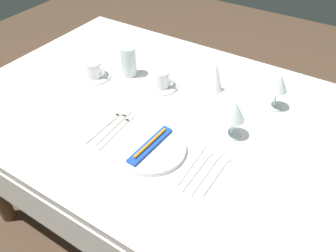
% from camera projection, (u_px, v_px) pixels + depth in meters
% --- Properties ---
extents(ground_plane, '(6.00, 6.00, 0.00)m').
position_uv_depth(ground_plane, '(179.00, 224.00, 1.79)').
color(ground_plane, '#4C3828').
extents(dining_table, '(1.80, 1.11, 0.74)m').
position_uv_depth(dining_table, '(182.00, 132.00, 1.36)').
color(dining_table, white).
rests_on(dining_table, ground).
extents(dinner_plate, '(0.25, 0.25, 0.02)m').
position_uv_depth(dinner_plate, '(149.00, 148.00, 1.16)').
color(dinner_plate, white).
rests_on(dinner_plate, dining_table).
extents(toothbrush_package, '(0.05, 0.21, 0.02)m').
position_uv_depth(toothbrush_package, '(149.00, 144.00, 1.15)').
color(toothbrush_package, blue).
rests_on(toothbrush_package, dinner_plate).
extents(fork_outer, '(0.03, 0.22, 0.00)m').
position_uv_depth(fork_outer, '(118.00, 130.00, 1.23)').
color(fork_outer, beige).
rests_on(fork_outer, dining_table).
extents(fork_inner, '(0.03, 0.22, 0.00)m').
position_uv_depth(fork_inner, '(115.00, 125.00, 1.25)').
color(fork_inner, beige).
rests_on(fork_inner, dining_table).
extents(fork_salad, '(0.02, 0.22, 0.00)m').
position_uv_depth(fork_salad, '(107.00, 124.00, 1.26)').
color(fork_salad, beige).
rests_on(fork_salad, dining_table).
extents(dinner_knife, '(0.02, 0.22, 0.00)m').
position_uv_depth(dinner_knife, '(191.00, 164.00, 1.11)').
color(dinner_knife, beige).
rests_on(dinner_knife, dining_table).
extents(spoon_soup, '(0.03, 0.21, 0.01)m').
position_uv_depth(spoon_soup, '(201.00, 164.00, 1.11)').
color(spoon_soup, beige).
rests_on(spoon_soup, dining_table).
extents(spoon_dessert, '(0.03, 0.22, 0.01)m').
position_uv_depth(spoon_dessert, '(210.00, 167.00, 1.10)').
color(spoon_dessert, beige).
rests_on(spoon_dessert, dining_table).
extents(spoon_tea, '(0.03, 0.20, 0.01)m').
position_uv_depth(spoon_tea, '(220.00, 169.00, 1.09)').
color(spoon_tea, beige).
rests_on(spoon_tea, dining_table).
extents(saucer_left, '(0.14, 0.14, 0.01)m').
position_uv_depth(saucer_left, '(161.00, 86.00, 1.45)').
color(saucer_left, white).
rests_on(saucer_left, dining_table).
extents(coffee_cup_left, '(0.10, 0.08, 0.07)m').
position_uv_depth(coffee_cup_left, '(161.00, 78.00, 1.42)').
color(coffee_cup_left, white).
rests_on(coffee_cup_left, saucer_left).
extents(saucer_right, '(0.14, 0.14, 0.01)m').
position_uv_depth(saucer_right, '(95.00, 76.00, 1.51)').
color(saucer_right, white).
rests_on(saucer_right, dining_table).
extents(coffee_cup_right, '(0.10, 0.08, 0.07)m').
position_uv_depth(coffee_cup_right, '(94.00, 69.00, 1.48)').
color(coffee_cup_right, white).
rests_on(coffee_cup_right, saucer_right).
extents(wine_glass_centre, '(0.08, 0.08, 0.15)m').
position_uv_depth(wine_glass_centre, '(235.00, 112.00, 1.15)').
color(wine_glass_centre, silver).
rests_on(wine_glass_centre, dining_table).
extents(wine_glass_left, '(0.07, 0.07, 0.15)m').
position_uv_depth(wine_glass_left, '(279.00, 84.00, 1.27)').
color(wine_glass_left, silver).
rests_on(wine_glass_left, dining_table).
extents(drink_tumbler, '(0.07, 0.07, 0.14)m').
position_uv_depth(drink_tumbler, '(129.00, 63.00, 1.49)').
color(drink_tumbler, silver).
rests_on(drink_tumbler, dining_table).
extents(napkin_folded, '(0.07, 0.07, 0.14)m').
position_uv_depth(napkin_folded, '(215.00, 76.00, 1.39)').
color(napkin_folded, white).
rests_on(napkin_folded, dining_table).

